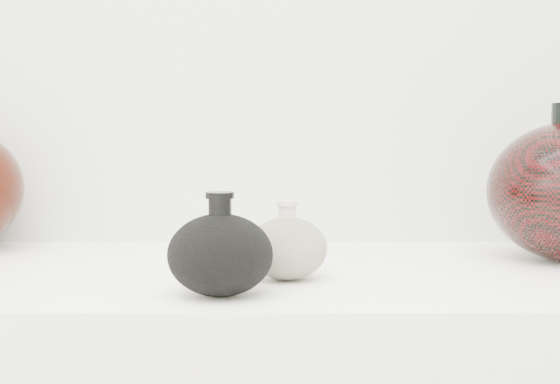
{
  "coord_description": "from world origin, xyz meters",
  "views": [
    {
      "loc": [
        0.03,
        -0.07,
        1.08
      ],
      "look_at": [
        0.04,
        0.92,
        1.01
      ],
      "focal_mm": 50.0,
      "sensor_mm": 36.0,
      "label": 1
    }
  ],
  "objects": [
    {
      "name": "black_gourd_vase",
      "position": [
        -0.03,
        0.78,
        0.95
      ],
      "size": [
        0.15,
        0.15,
        0.12
      ],
      "color": "black",
      "rests_on": "display_counter"
    },
    {
      "name": "cream_gourd_vase",
      "position": [
        0.05,
        0.88,
        0.94
      ],
      "size": [
        0.12,
        0.12,
        0.1
      ],
      "color": "#BCAD91",
      "rests_on": "display_counter"
    }
  ]
}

